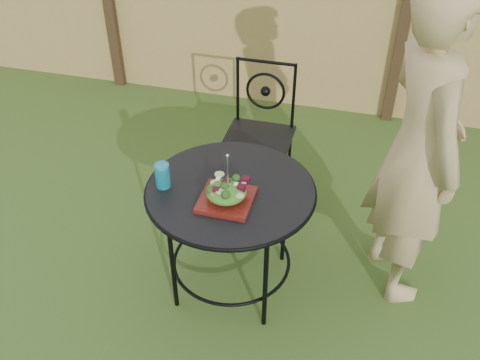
{
  "coord_description": "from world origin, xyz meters",
  "views": [
    {
      "loc": [
        1.1,
        -2.22,
        2.49
      ],
      "look_at": [
        0.51,
        -0.03,
        0.75
      ],
      "focal_mm": 40.0,
      "sensor_mm": 36.0,
      "label": 1
    }
  ],
  "objects_px": {
    "patio_chair": "(260,129)",
    "patio_table": "(231,208)",
    "diner": "(419,151)",
    "salad_plate": "(226,200)"
  },
  "relations": [
    {
      "from": "patio_table",
      "to": "salad_plate",
      "type": "bearing_deg",
      "value": -85.17
    },
    {
      "from": "patio_chair",
      "to": "diner",
      "type": "height_order",
      "value": "diner"
    },
    {
      "from": "salad_plate",
      "to": "patio_chair",
      "type": "bearing_deg",
      "value": 93.81
    },
    {
      "from": "patio_table",
      "to": "salad_plate",
      "type": "relative_size",
      "value": 3.42
    },
    {
      "from": "patio_table",
      "to": "diner",
      "type": "height_order",
      "value": "diner"
    },
    {
      "from": "patio_chair",
      "to": "patio_table",
      "type": "bearing_deg",
      "value": -86.3
    },
    {
      "from": "diner",
      "to": "salad_plate",
      "type": "bearing_deg",
      "value": 91.44
    },
    {
      "from": "patio_chair",
      "to": "diner",
      "type": "bearing_deg",
      "value": -33.29
    },
    {
      "from": "patio_table",
      "to": "patio_chair",
      "type": "height_order",
      "value": "patio_chair"
    },
    {
      "from": "patio_table",
      "to": "diner",
      "type": "bearing_deg",
      "value": 18.39
    }
  ]
}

